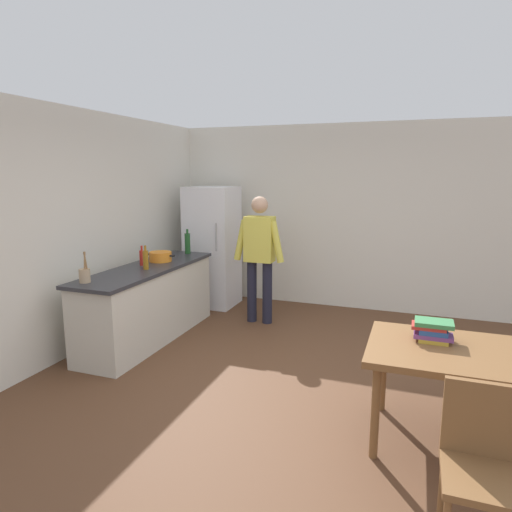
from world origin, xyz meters
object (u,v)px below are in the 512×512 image
object	(u,v)px
utensil_jar	(85,275)
bottle_sauce_red	(142,257)
chair	(484,459)
bottle_wine_green	(188,243)
refrigerator	(213,247)
bottle_oil_amber	(146,260)
cooking_pot	(160,257)
person	(259,251)
dining_table	(468,361)
book_stack	(433,330)

from	to	relation	value
utensil_jar	bottle_sauce_red	world-z (taller)	utensil_jar
chair	bottle_sauce_red	bearing A→B (deg)	154.56
bottle_wine_green	refrigerator	bearing A→B (deg)	83.76
bottle_oil_amber	bottle_wine_green	bearing A→B (deg)	92.37
chair	bottle_sauce_red	size ratio (longest dim) A/B	3.79
refrigerator	cooking_pot	bearing A→B (deg)	-95.76
utensil_jar	chair	bearing A→B (deg)	-18.48
cooking_pot	bottle_oil_amber	world-z (taller)	bottle_oil_amber
bottle_sauce_red	person	bearing A→B (deg)	40.73
person	dining_table	distance (m)	3.20
dining_table	cooking_pot	world-z (taller)	cooking_pot
dining_table	utensil_jar	size ratio (longest dim) A/B	4.37
dining_table	bottle_oil_amber	distance (m)	3.48
person	bottle_wine_green	xyz separation A→B (m)	(-1.02, -0.09, 0.07)
utensil_jar	bottle_oil_amber	xyz separation A→B (m)	(0.22, 0.75, 0.04)
bottle_wine_green	bottle_sauce_red	world-z (taller)	bottle_wine_green
bottle_sauce_red	chair	bearing A→B (deg)	-31.24
person	utensil_jar	xyz separation A→B (m)	(-1.20, -1.93, 0.00)
bottle_wine_green	chair	bearing A→B (deg)	-41.88
bottle_sauce_red	bottle_oil_amber	world-z (taller)	bottle_oil_amber
cooking_pot	utensil_jar	distance (m)	1.23
cooking_pot	book_stack	size ratio (longest dim) A/B	1.35
bottle_sauce_red	book_stack	xyz separation A→B (m)	(3.26, -1.03, -0.16)
person	bottle_oil_amber	world-z (taller)	person
cooking_pot	bottle_wine_green	distance (m)	0.62
dining_table	utensil_jar	xyz separation A→B (m)	(-3.55, 0.22, 0.31)
book_stack	utensil_jar	bearing A→B (deg)	178.36
refrigerator	bottle_wine_green	world-z (taller)	refrigerator
chair	book_stack	distance (m)	1.16
dining_table	bottle_wine_green	world-z (taller)	bottle_wine_green
person	cooking_pot	bearing A→B (deg)	-146.88
refrigerator	chair	world-z (taller)	refrigerator
dining_table	bottle_oil_amber	size ratio (longest dim) A/B	5.00
refrigerator	cooking_pot	world-z (taller)	refrigerator
bottle_wine_green	dining_table	bearing A→B (deg)	-31.35
refrigerator	dining_table	bearing A→B (deg)	-39.29
bottle_sauce_red	book_stack	size ratio (longest dim) A/B	0.81
cooking_pot	bottle_oil_amber	distance (m)	0.49
utensil_jar	book_stack	size ratio (longest dim) A/B	1.08
refrigerator	bottle_sauce_red	bearing A→B (deg)	-97.42
person	bottle_wine_green	bearing A→B (deg)	-174.78
bottle_wine_green	bottle_sauce_red	distance (m)	0.91
bottle_sauce_red	book_stack	world-z (taller)	bottle_sauce_red
cooking_pot	book_stack	distance (m)	3.45
bottle_oil_amber	book_stack	xyz separation A→B (m)	(3.08, -0.85, -0.18)
cooking_pot	chair	bearing A→B (deg)	-35.15
refrigerator	utensil_jar	bearing A→B (deg)	-95.76
dining_table	bottle_wine_green	size ratio (longest dim) A/B	4.12
refrigerator	person	distance (m)	1.10
refrigerator	bottle_wine_green	size ratio (longest dim) A/B	5.29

